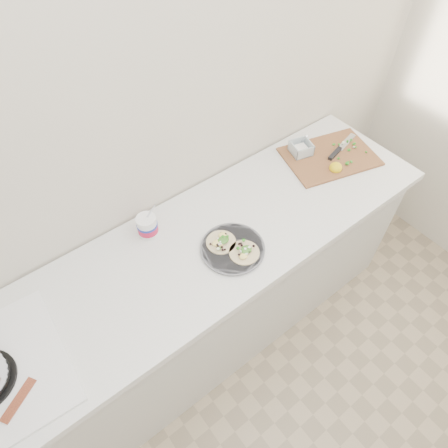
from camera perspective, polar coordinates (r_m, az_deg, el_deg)
counter at (r=2.16m, az=-3.45°, el=-10.28°), size 2.44×0.66×0.90m
taco_plate at (r=1.76m, az=1.23°, el=-3.34°), size 0.29×0.29×0.04m
tub at (r=1.81m, az=-10.84°, el=-0.07°), size 0.09×0.09×0.21m
cutboard at (r=2.25m, az=14.57°, el=9.67°), size 0.55×0.45×0.07m
bacon_plate at (r=1.63m, az=-27.16°, el=-21.57°), size 0.24×0.24×0.02m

